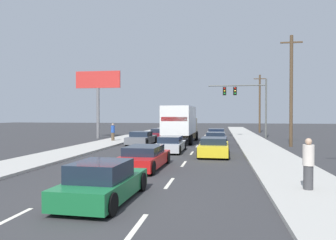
{
  "coord_description": "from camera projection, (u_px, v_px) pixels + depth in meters",
  "views": [
    {
      "loc": [
        3.68,
        -9.17,
        2.7
      ],
      "look_at": [
        -0.79,
        17.9,
        2.26
      ],
      "focal_mm": 33.92,
      "sensor_mm": 36.0,
      "label": 1
    }
  ],
  "objects": [
    {
      "name": "ground_plane",
      "position": [
        186.0,
        140.0,
        34.35
      ],
      "size": [
        140.0,
        140.0,
        0.0
      ],
      "primitive_type": "plane",
      "color": "#333335"
    },
    {
      "name": "sidewalk_right",
      "position": [
        256.0,
        144.0,
        28.3
      ],
      "size": [
        3.18,
        80.0,
        0.14
      ],
      "primitive_type": "cube",
      "color": "#B2AFA8",
      "rests_on": "ground_plane"
    },
    {
      "name": "sidewalk_left",
      "position": [
        110.0,
        142.0,
        30.53
      ],
      "size": [
        3.18,
        80.0,
        0.14
      ],
      "primitive_type": "cube",
      "color": "#B2AFA8",
      "rests_on": "ground_plane"
    },
    {
      "name": "lane_markings",
      "position": [
        184.0,
        141.0,
        32.54
      ],
      "size": [
        3.54,
        62.0,
        0.01
      ],
      "color": "silver",
      "rests_on": "ground_plane"
    },
    {
      "name": "car_maroon",
      "position": [
        159.0,
        134.0,
        36.06
      ],
      "size": [
        1.93,
        4.3,
        1.14
      ],
      "color": "maroon",
      "rests_on": "ground_plane"
    },
    {
      "name": "car_gray",
      "position": [
        142.0,
        138.0,
        29.07
      ],
      "size": [
        2.1,
        4.56,
        1.19
      ],
      "color": "slate",
      "rests_on": "ground_plane"
    },
    {
      "name": "box_truck",
      "position": [
        181.0,
        122.0,
        30.62
      ],
      "size": [
        2.82,
        8.28,
        3.5
      ],
      "color": "white",
      "rests_on": "ground_plane"
    },
    {
      "name": "car_silver",
      "position": [
        171.0,
        144.0,
        23.12
      ],
      "size": [
        1.85,
        4.3,
        1.16
      ],
      "color": "#B7BABF",
      "rests_on": "ground_plane"
    },
    {
      "name": "car_red",
      "position": [
        144.0,
        158.0,
        16.1
      ],
      "size": [
        2.07,
        4.67,
        1.12
      ],
      "color": "red",
      "rests_on": "ground_plane"
    },
    {
      "name": "car_green",
      "position": [
        103.0,
        183.0,
        9.93
      ],
      "size": [
        1.97,
        4.07,
        1.26
      ],
      "color": "#196B38",
      "rests_on": "ground_plane"
    },
    {
      "name": "car_blue",
      "position": [
        216.0,
        135.0,
        34.3
      ],
      "size": [
        1.98,
        4.48,
        1.22
      ],
      "color": "#1E389E",
      "rests_on": "ground_plane"
    },
    {
      "name": "car_navy",
      "position": [
        216.0,
        140.0,
        27.55
      ],
      "size": [
        1.99,
        4.65,
        1.2
      ],
      "color": "#141E4C",
      "rests_on": "ground_plane"
    },
    {
      "name": "car_yellow",
      "position": [
        214.0,
        147.0,
        21.02
      ],
      "size": [
        2.03,
        4.7,
        1.21
      ],
      "color": "yellow",
      "rests_on": "ground_plane"
    },
    {
      "name": "traffic_signal_mast",
      "position": [
        242.0,
        96.0,
        37.3
      ],
      "size": [
        6.76,
        0.69,
        6.92
      ],
      "color": "#595B56",
      "rests_on": "ground_plane"
    },
    {
      "name": "utility_pole_mid",
      "position": [
        291.0,
        89.0,
        26.89
      ],
      "size": [
        1.8,
        0.28,
        9.45
      ],
      "color": "brown",
      "rests_on": "ground_plane"
    },
    {
      "name": "utility_pole_far",
      "position": [
        260.0,
        103.0,
        48.19
      ],
      "size": [
        1.8,
        0.28,
        8.8
      ],
      "color": "brown",
      "rests_on": "ground_plane"
    },
    {
      "name": "roadside_billboard",
      "position": [
        98.0,
        89.0,
        36.49
      ],
      "size": [
        5.32,
        0.36,
        7.74
      ],
      "color": "slate",
      "rests_on": "ground_plane"
    },
    {
      "name": "pedestrian_near_corner",
      "position": [
        113.0,
        132.0,
        31.68
      ],
      "size": [
        0.38,
        0.38,
        1.71
      ],
      "color": "brown",
      "rests_on": "sidewalk_left"
    },
    {
      "name": "pedestrian_mid_block",
      "position": [
        308.0,
        164.0,
        10.87
      ],
      "size": [
        0.38,
        0.38,
        1.76
      ],
      "color": "#3F3F42",
      "rests_on": "sidewalk_right"
    }
  ]
}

